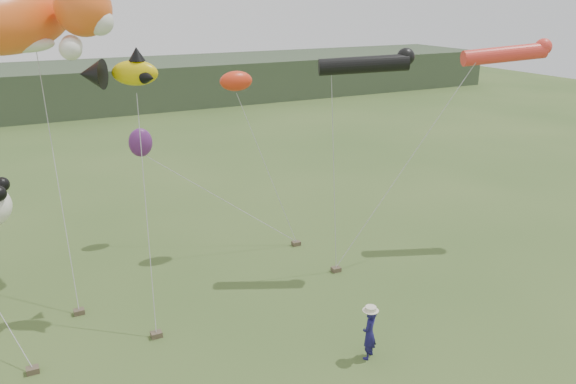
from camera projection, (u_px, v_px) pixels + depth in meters
name	position (u px, v px, depth m)	size (l,w,h in m)	color
ground	(309.00, 369.00, 16.02)	(120.00, 120.00, 0.00)	#385123
headland	(46.00, 90.00, 51.72)	(90.00, 13.00, 4.00)	#2D3D28
festival_attendant	(369.00, 334.00, 16.27)	(0.58, 0.38, 1.60)	#18154F
sandbag_anchors	(196.00, 299.00, 19.55)	(11.24, 4.56, 0.17)	brown
cat_kite	(30.00, 17.00, 19.18)	(6.88, 5.34, 3.07)	orange
fish_kite	(119.00, 72.00, 16.95)	(2.54, 1.68, 1.23)	#D5B808
tube_kites	(453.00, 57.00, 21.03)	(9.97, 1.98, 1.08)	black
misc_kites	(186.00, 113.00, 22.37)	(4.45, 3.28, 3.62)	red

